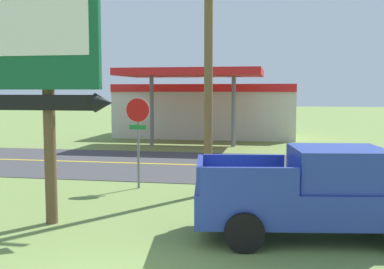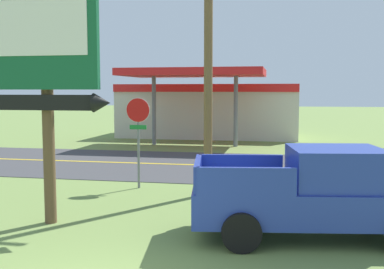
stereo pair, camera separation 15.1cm
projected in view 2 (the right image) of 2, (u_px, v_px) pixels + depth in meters
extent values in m
cube|color=#3D3D3F|center=(215.00, 166.00, 19.70)|extent=(140.00, 8.00, 0.02)
cube|color=gold|center=(215.00, 165.00, 19.70)|extent=(126.00, 0.20, 0.01)
cylinder|color=brown|center=(48.00, 103.00, 10.98)|extent=(0.28, 0.28, 5.76)
cube|color=#145633|center=(42.00, 40.00, 10.67)|extent=(2.74, 0.16, 2.26)
cube|color=white|center=(40.00, 27.00, 10.55)|extent=(2.30, 0.03, 1.27)
cube|color=black|center=(44.00, 103.00, 10.80)|extent=(2.46, 0.12, 0.36)
cone|color=black|center=(102.00, 103.00, 10.53)|extent=(0.40, 0.44, 0.44)
cylinder|color=slate|center=(139.00, 155.00, 15.15)|extent=(0.08, 0.08, 2.20)
cylinder|color=red|center=(138.00, 110.00, 14.99)|extent=(0.76, 0.03, 0.76)
cylinder|color=white|center=(138.00, 110.00, 15.01)|extent=(0.80, 0.01, 0.80)
cube|color=#19722D|center=(138.00, 127.00, 15.04)|extent=(0.56, 0.03, 0.14)
cylinder|color=brown|center=(208.00, 37.00, 13.86)|extent=(0.26, 0.26, 9.52)
cube|color=beige|center=(210.00, 110.00, 32.74)|extent=(12.00, 6.00, 3.60)
cube|color=red|center=(203.00, 88.00, 29.62)|extent=(12.00, 0.12, 0.50)
cube|color=red|center=(194.00, 73.00, 26.65)|extent=(8.00, 5.00, 0.40)
cylinder|color=slate|center=(154.00, 109.00, 27.31)|extent=(0.24, 0.24, 4.20)
cylinder|color=slate|center=(236.00, 110.00, 26.39)|extent=(0.24, 0.24, 4.20)
cube|color=#233893|center=(314.00, 203.00, 10.02)|extent=(5.43, 2.71, 0.72)
cube|color=#233893|center=(336.00, 168.00, 9.93)|extent=(2.15, 2.06, 0.84)
cube|color=#28333D|center=(379.00, 168.00, 9.89)|extent=(0.34, 1.65, 0.71)
cube|color=#233893|center=(241.00, 166.00, 10.94)|extent=(1.95, 0.41, 0.56)
cube|color=#233893|center=(246.00, 182.00, 9.11)|extent=(1.95, 0.41, 0.56)
cube|color=#233893|center=(198.00, 173.00, 10.07)|extent=(0.40, 1.88, 0.56)
cylinder|color=black|center=(374.00, 209.00, 10.96)|extent=(0.83, 0.40, 0.80)
cylinder|color=black|center=(236.00, 207.00, 11.10)|extent=(0.83, 0.40, 0.80)
cylinder|color=black|center=(241.00, 232.00, 9.15)|extent=(0.83, 0.40, 0.80)
cylinder|color=black|center=(380.00, 168.00, 17.35)|extent=(0.64, 0.24, 0.64)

